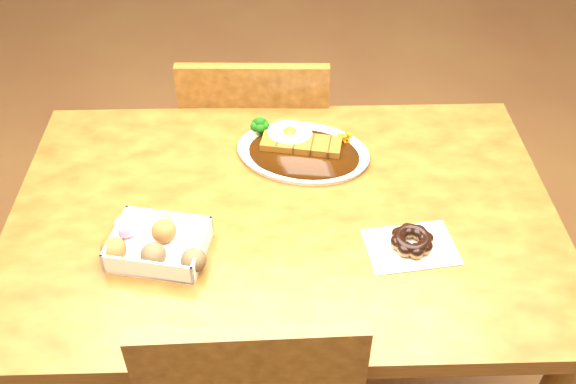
{
  "coord_description": "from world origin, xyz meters",
  "views": [
    {
      "loc": [
        -0.02,
        -1.02,
        1.72
      ],
      "look_at": [
        0.01,
        -0.01,
        0.81
      ],
      "focal_mm": 40.0,
      "sensor_mm": 36.0,
      "label": 1
    }
  ],
  "objects_px": {
    "table": "(284,241)",
    "katsu_curry_plate": "(301,149)",
    "pon_de_ring": "(412,241)",
    "chair_far": "(258,156)",
    "donut_box": "(156,244)"
  },
  "relations": [
    {
      "from": "katsu_curry_plate",
      "to": "pon_de_ring",
      "type": "distance_m",
      "value": 0.38
    },
    {
      "from": "katsu_curry_plate",
      "to": "donut_box",
      "type": "distance_m",
      "value": 0.44
    },
    {
      "from": "table",
      "to": "pon_de_ring",
      "type": "relative_size",
      "value": 6.05
    },
    {
      "from": "katsu_curry_plate",
      "to": "pon_de_ring",
      "type": "xyz_separation_m",
      "value": [
        0.21,
        -0.32,
        0.0
      ]
    },
    {
      "from": "chair_far",
      "to": "katsu_curry_plate",
      "type": "height_order",
      "value": "chair_far"
    },
    {
      "from": "donut_box",
      "to": "katsu_curry_plate",
      "type": "bearing_deg",
      "value": 46.01
    },
    {
      "from": "chair_far",
      "to": "katsu_curry_plate",
      "type": "distance_m",
      "value": 0.46
    },
    {
      "from": "table",
      "to": "chair_far",
      "type": "xyz_separation_m",
      "value": [
        -0.07,
        0.53,
        -0.17
      ]
    },
    {
      "from": "table",
      "to": "donut_box",
      "type": "bearing_deg",
      "value": -155.16
    },
    {
      "from": "table",
      "to": "donut_box",
      "type": "distance_m",
      "value": 0.31
    },
    {
      "from": "chair_far",
      "to": "katsu_curry_plate",
      "type": "relative_size",
      "value": 2.4
    },
    {
      "from": "katsu_curry_plate",
      "to": "pon_de_ring",
      "type": "relative_size",
      "value": 1.83
    },
    {
      "from": "pon_de_ring",
      "to": "table",
      "type": "bearing_deg",
      "value": 155.36
    },
    {
      "from": "table",
      "to": "katsu_curry_plate",
      "type": "distance_m",
      "value": 0.23
    },
    {
      "from": "table",
      "to": "pon_de_ring",
      "type": "bearing_deg",
      "value": -24.64
    }
  ]
}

